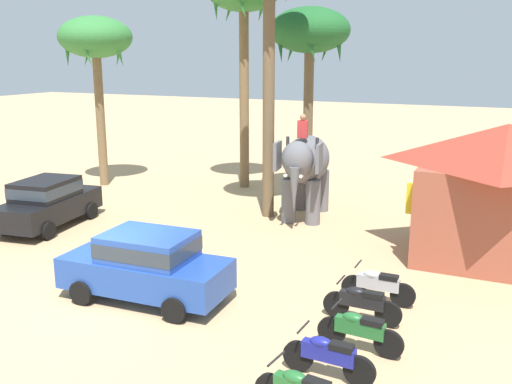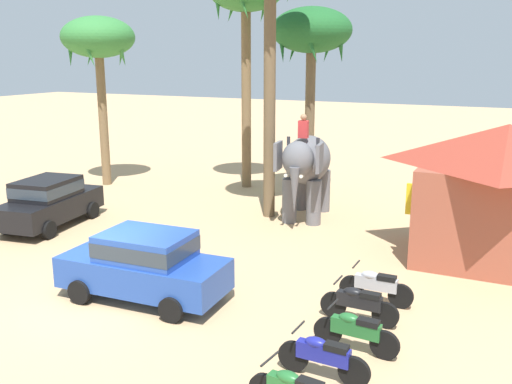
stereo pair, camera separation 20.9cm
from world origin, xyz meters
TOP-DOWN VIEW (x-y plane):
  - ground_plane at (0.00, 0.00)m, footprint 120.00×120.00m
  - car_sedan_foreground at (0.89, 0.31)m, footprint 4.18×2.03m
  - car_parked_far_side at (-5.81, 3.91)m, footprint 2.32×4.30m
  - elephant_with_mahout at (1.88, 8.70)m, footprint 2.09×3.98m
  - motorcycle_second_in_row at (5.99, -1.21)m, footprint 1.80×0.55m
  - motorcycle_mid_row at (6.25, 0.02)m, footprint 1.80×0.55m
  - motorcycle_fourth_in_row at (5.95, 1.32)m, footprint 1.80×0.55m
  - motorcycle_far_in_row at (6.04, 2.48)m, footprint 1.80×0.55m
  - palm_tree_left_of_road at (0.85, 11.76)m, footprint 3.20×3.20m
  - palm_tree_far_back at (-8.43, 10.04)m, footprint 3.20×3.20m
  - roadside_hut at (8.50, 6.86)m, footprint 5.01×4.22m
  - signboard_yellow at (6.51, 5.82)m, footprint 1.00×0.10m

SIDE VIEW (x-z plane):
  - ground_plane at x=0.00m, z-range 0.00..0.00m
  - motorcycle_second_in_row at x=5.99m, z-range -0.01..0.93m
  - motorcycle_mid_row at x=6.25m, z-range -0.01..0.93m
  - motorcycle_fourth_in_row at x=5.95m, z-range -0.01..0.93m
  - motorcycle_far_in_row at x=6.04m, z-range -0.01..0.93m
  - car_sedan_foreground at x=0.89m, z-range 0.08..1.78m
  - car_parked_far_side at x=-5.81m, z-range 0.08..1.78m
  - signboard_yellow at x=6.51m, z-range 0.49..2.89m
  - elephant_with_mahout at x=1.88m, z-range 0.05..3.93m
  - roadside_hut at x=8.50m, z-range 0.12..4.12m
  - palm_tree_far_back at x=-8.43m, z-range 2.66..10.16m
  - palm_tree_left_of_road at x=0.85m, z-range 2.74..10.45m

